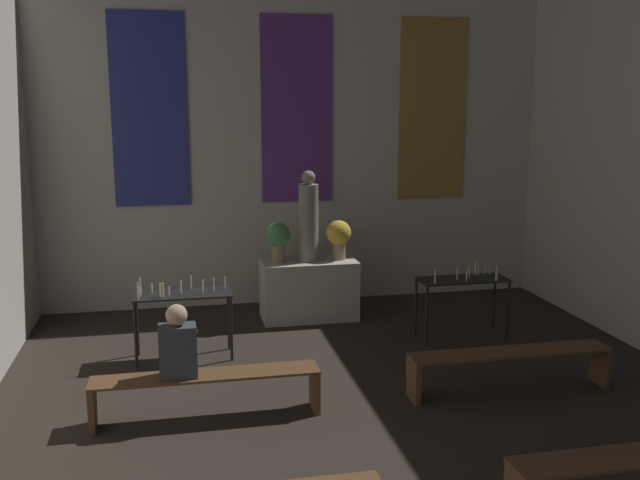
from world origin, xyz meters
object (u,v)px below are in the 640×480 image
at_px(statue, 309,219).
at_px(candle_rack_left, 182,302).
at_px(flower_vase_right, 339,236).
at_px(pew_back_right, 510,362).
at_px(candle_rack_right, 463,287).
at_px(person_seated, 178,345).
at_px(altar, 309,289).
at_px(pew_back_left, 207,385).
at_px(flower_vase_left, 278,238).

xyz_separation_m(statue, candle_rack_left, (-1.81, -1.31, -0.75)).
bearing_deg(candle_rack_left, flower_vase_right, 30.18).
height_order(flower_vase_right, candle_rack_left, flower_vase_right).
bearing_deg(pew_back_right, candle_rack_left, 152.58).
relative_size(flower_vase_right, candle_rack_right, 0.48).
xyz_separation_m(flower_vase_right, person_seated, (-2.32, -3.08, -0.41)).
distance_m(statue, pew_back_right, 3.65).
distance_m(candle_rack_right, pew_back_right, 1.82).
height_order(altar, candle_rack_right, candle_rack_right).
relative_size(statue, flower_vase_right, 2.28).
bearing_deg(candle_rack_right, statue, 144.15).
bearing_deg(pew_back_left, candle_rack_left, 96.17).
bearing_deg(pew_back_left, statue, 62.35).
bearing_deg(pew_back_right, candle_rack_right, 83.72).
bearing_deg(pew_back_left, person_seated, 180.00).
bearing_deg(statue, flower_vase_left, 180.00).
bearing_deg(pew_back_left, pew_back_right, 0.00).
xyz_separation_m(candle_rack_left, pew_back_left, (0.19, -1.78, -0.36)).
relative_size(altar, flower_vase_right, 2.40).
xyz_separation_m(statue, pew_back_right, (1.62, -3.08, -1.11)).
relative_size(candle_rack_left, pew_back_left, 0.53).
bearing_deg(statue, pew_back_right, -62.35).
height_order(statue, pew_back_left, statue).
xyz_separation_m(flower_vase_right, candle_rack_right, (1.37, -1.31, -0.49)).
bearing_deg(flower_vase_right, flower_vase_left, 180.00).
bearing_deg(person_seated, candle_rack_left, 87.71).
bearing_deg(candle_rack_left, candle_rack_right, -0.01).
relative_size(statue, pew_back_right, 0.58).
relative_size(statue, candle_rack_right, 1.09).
height_order(statue, pew_back_right, statue).
xyz_separation_m(candle_rack_left, person_seated, (-0.07, -1.78, 0.08)).
distance_m(statue, pew_back_left, 3.65).
distance_m(candle_rack_left, pew_back_left, 1.82).
xyz_separation_m(altar, pew_back_right, (1.62, -3.08, -0.08)).
bearing_deg(candle_rack_right, pew_back_left, -152.62).
relative_size(candle_rack_left, candle_rack_right, 1.00).
distance_m(flower_vase_right, candle_rack_right, 1.96).
bearing_deg(candle_rack_left, statue, 35.88).
bearing_deg(statue, pew_back_left, -117.65).
height_order(flower_vase_left, pew_back_right, flower_vase_left).
distance_m(flower_vase_right, pew_back_right, 3.41).
xyz_separation_m(statue, candle_rack_right, (1.81, -1.31, -0.75)).
bearing_deg(pew_back_left, candle_rack_right, 27.38).
bearing_deg(flower_vase_right, candle_rack_left, -149.82).
bearing_deg(flower_vase_right, candle_rack_right, -43.68).
height_order(altar, flower_vase_left, flower_vase_left).
distance_m(pew_back_right, person_seated, 3.52).
bearing_deg(pew_back_right, pew_back_left, 180.00).
relative_size(candle_rack_right, pew_back_right, 0.53).
relative_size(flower_vase_left, candle_rack_left, 0.48).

